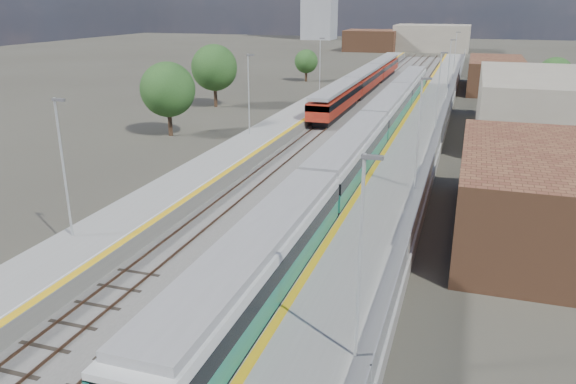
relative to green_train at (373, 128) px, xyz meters
The scene contains 12 objects.
ground 15.47m from the green_train, 95.62° to the left, with size 320.00×320.00×0.00m, color #47443A.
ballast_bed 18.26m from the green_train, 101.94° to the left, with size 10.50×155.00×0.06m, color #565451.
tracks 19.78m from the green_train, 99.22° to the left, with size 8.96×160.00×0.17m.
platform_right 18.20m from the green_train, 77.96° to the left, with size 4.70×155.00×8.52m.
platform_left 20.69m from the green_train, 120.75° to the left, with size 4.30×155.00×8.52m.
buildings 106.01m from the green_train, 100.70° to the left, with size 72.00×185.50×40.00m.
green_train is the anchor object (origin of this frame).
red_train 34.62m from the green_train, 101.66° to the left, with size 2.70×54.73×3.40m.
tree_a 20.97m from the green_train, behind, with size 5.50×5.50×7.46m.
tree_b 29.01m from the green_train, 144.36° to the left, with size 5.89×5.89×7.99m.
tree_c 48.03m from the green_train, 113.42° to the left, with size 3.98×3.98×5.39m.
tree_d 37.01m from the green_train, 60.11° to the left, with size 4.60×4.60×6.23m.
Camera 1 is at (9.59, -15.07, 13.07)m, focal length 35.00 mm.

